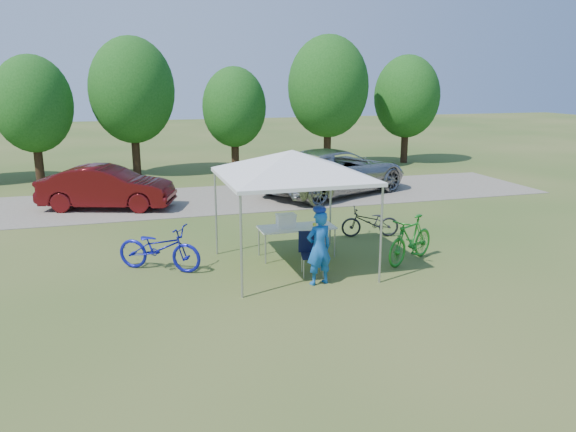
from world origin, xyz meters
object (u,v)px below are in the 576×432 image
object	(u,v)px
folding_chair	(311,249)
bike_dark	(370,222)
sedan	(107,187)
folding_table	(297,228)
bike_blue	(159,248)
minivan	(335,171)
cooler	(286,221)
bike_green	(411,240)
cyclist	(319,248)

from	to	relation	value
folding_chair	bike_dark	bearing A→B (deg)	55.94
folding_chair	sedan	distance (m)	9.19
folding_table	bike_blue	size ratio (longest dim) A/B	0.92
sedan	bike_dark	bearing A→B (deg)	-111.09
minivan	sedan	xyz separation A→B (m)	(-8.22, -0.26, -0.13)
folding_table	bike_blue	xyz separation A→B (m)	(-3.30, -0.09, -0.19)
bike_blue	minivan	distance (m)	9.97
folding_chair	minivan	distance (m)	9.12
folding_chair	sedan	world-z (taller)	sedan
cooler	minivan	size ratio (longest dim) A/B	0.07
bike_dark	bike_green	bearing A→B (deg)	12.55
folding_chair	cyclist	xyz separation A→B (m)	(-0.05, -0.67, 0.23)
cooler	bike_dark	bearing A→B (deg)	21.95
cyclist	bike_dark	size ratio (longest dim) A/B	1.01
bike_blue	bike_green	xyz separation A→B (m)	(5.75, -1.10, 0.03)
minivan	sedan	world-z (taller)	minivan
bike_dark	minivan	size ratio (longest dim) A/B	0.26
folding_table	cooler	bearing A→B (deg)	180.00
folding_table	minivan	bearing A→B (deg)	62.18
cyclist	bike_blue	world-z (taller)	cyclist
folding_table	cooler	xyz separation A→B (m)	(-0.27, 0.00, 0.21)
minivan	bike_green	bearing A→B (deg)	147.10
bike_blue	sedan	world-z (taller)	sedan
minivan	folding_chair	bearing A→B (deg)	131.28
folding_table	bike_green	bearing A→B (deg)	-25.79
folding_chair	cyclist	size ratio (longest dim) A/B	0.60
bike_green	bike_blue	bearing A→B (deg)	-131.29
minivan	cyclist	bearing A→B (deg)	132.62
cooler	bike_dark	size ratio (longest dim) A/B	0.29
folding_table	bike_green	distance (m)	2.73
folding_chair	sedan	size ratio (longest dim) A/B	0.22
bike_dark	minivan	bearing A→B (deg)	-178.73
cooler	sedan	bearing A→B (deg)	122.16
cyclist	cooler	bearing A→B (deg)	-96.58
bike_blue	folding_table	bearing A→B (deg)	-57.45
cyclist	bike_dark	bearing A→B (deg)	-141.16
bike_blue	minivan	bearing A→B (deg)	-13.53
cyclist	folding_table	bearing A→B (deg)	-104.51
folding_table	folding_chair	distance (m)	1.30
folding_chair	bike_blue	size ratio (longest dim) A/B	0.47
bike_green	bike_dark	size ratio (longest dim) A/B	1.16
sedan	minivan	bearing A→B (deg)	-70.37
folding_table	minivan	size ratio (longest dim) A/B	0.30
folding_table	bike_dark	world-z (taller)	bike_dark
bike_blue	bike_dark	world-z (taller)	bike_blue
cooler	bike_green	size ratio (longest dim) A/B	0.25
bike_green	bike_dark	distance (m)	2.30
bike_blue	sedan	bearing A→B (deg)	41.18
folding_table	sedan	distance (m)	8.12
bike_dark	minivan	distance (m)	6.04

